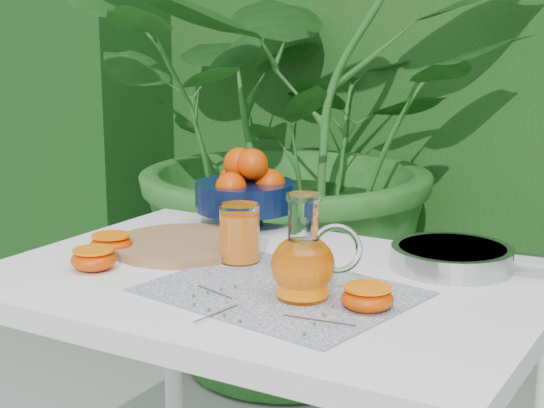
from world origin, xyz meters
The scene contains 10 objects.
potted_plant_left centered at (-0.73, 1.19, 0.84)m, with size 1.68×1.68×1.68m, color #225D1F.
white_table centered at (-0.14, -0.05, 0.67)m, with size 1.00×0.70×0.75m.
placemat centered at (-0.07, -0.13, 0.75)m, with size 0.43×0.33×0.00m, color #0B133F.
cutting_board centered at (-0.38, 0.01, 0.76)m, with size 0.29×0.29×0.02m, color #A37849.
fruit_bowl centered at (-0.38, 0.26, 0.83)m, with size 0.24×0.24×0.18m.
juice_pitcher centered at (-0.02, -0.14, 0.81)m, with size 0.16×0.13×0.18m.
juice_tumbler centered at (-0.23, -0.01, 0.81)m, with size 0.08×0.08×0.11m.
saute_pan centered at (0.14, 0.16, 0.77)m, with size 0.41×0.25×0.04m.
orange_halves centered at (-0.28, -0.14, 0.77)m, with size 0.68×0.20×0.04m.
thyme_sprigs centered at (-0.07, -0.23, 0.76)m, with size 0.32×0.18×0.01m.
Camera 1 is at (0.60, -1.30, 1.20)m, focal length 55.00 mm.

